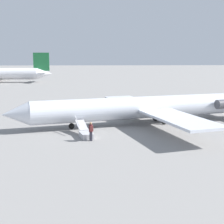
% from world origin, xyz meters
% --- Properties ---
extents(ground_plane, '(600.00, 600.00, 0.00)m').
position_xyz_m(ground_plane, '(0.00, 0.00, 0.00)').
color(ground_plane, gray).
extents(airplane_main, '(30.28, 23.47, 6.54)m').
position_xyz_m(airplane_main, '(-0.90, -0.23, 1.95)').
color(airplane_main, silver).
rests_on(airplane_main, ground).
extents(boarding_stairs, '(2.00, 4.14, 1.65)m').
position_xyz_m(boarding_stairs, '(6.22, 5.51, 0.37)').
color(boarding_stairs, '#B2B2B7').
rests_on(boarding_stairs, ground).
extents(passenger, '(0.41, 0.56, 1.74)m').
position_xyz_m(passenger, '(5.67, 7.05, 1.00)').
color(passenger, '#23232D').
rests_on(passenger, ground).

